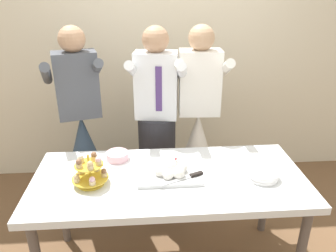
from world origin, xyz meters
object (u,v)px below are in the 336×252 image
(cupcake_stand, at_px, (90,172))
(person_groom, at_px, (157,135))
(round_cake, at_px, (118,157))
(person_bride, at_px, (197,148))
(plate_stack, at_px, (262,175))
(dessert_table, at_px, (169,186))
(person_guest, at_px, (85,151))
(main_cake_tray, at_px, (170,170))

(cupcake_stand, distance_m, person_groom, 0.89)
(round_cake, xyz_separation_m, person_bride, (0.67, 0.52, -0.22))
(round_cake, distance_m, person_groom, 0.56)
(cupcake_stand, relative_size, round_cake, 0.96)
(person_groom, bearing_deg, plate_stack, -49.65)
(plate_stack, bearing_deg, dessert_table, 173.83)
(round_cake, relative_size, person_guest, 0.14)
(cupcake_stand, bearing_deg, plate_stack, -0.97)
(cupcake_stand, height_order, main_cake_tray, cupcake_stand)
(main_cake_tray, height_order, person_groom, person_groom)
(dessert_table, height_order, cupcake_stand, cupcake_stand)
(dessert_table, distance_m, plate_stack, 0.62)
(person_groom, bearing_deg, dessert_table, -85.90)
(round_cake, relative_size, person_bride, 0.14)
(dessert_table, relative_size, plate_stack, 8.51)
(plate_stack, bearing_deg, person_groom, 130.35)
(dessert_table, relative_size, person_guest, 1.08)
(plate_stack, xyz_separation_m, round_cake, (-0.96, 0.31, 0.00))
(round_cake, distance_m, person_guest, 0.66)
(dessert_table, distance_m, main_cake_tray, 0.12)
(dessert_table, height_order, plate_stack, plate_stack)
(person_guest, bearing_deg, cupcake_stand, -77.13)
(main_cake_tray, relative_size, round_cake, 1.77)
(plate_stack, relative_size, person_guest, 0.13)
(dessert_table, bearing_deg, person_guest, 132.07)
(dessert_table, distance_m, cupcake_stand, 0.53)
(dessert_table, bearing_deg, cupcake_stand, -174.74)
(dessert_table, distance_m, round_cake, 0.44)
(cupcake_stand, bearing_deg, person_bride, 44.44)
(main_cake_tray, height_order, person_guest, person_guest)
(person_groom, distance_m, person_bride, 0.40)
(person_guest, bearing_deg, person_bride, -0.67)
(dessert_table, relative_size, round_cake, 7.50)
(round_cake, bearing_deg, cupcake_stand, -117.80)
(cupcake_stand, height_order, plate_stack, cupcake_stand)
(person_bride, bearing_deg, person_groom, -172.44)
(plate_stack, height_order, person_groom, person_groom)
(round_cake, relative_size, person_groom, 0.14)
(cupcake_stand, bearing_deg, main_cake_tray, 7.13)
(cupcake_stand, xyz_separation_m, round_cake, (0.15, 0.29, -0.06))
(cupcake_stand, relative_size, plate_stack, 1.09)
(person_guest, bearing_deg, plate_stack, -32.68)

